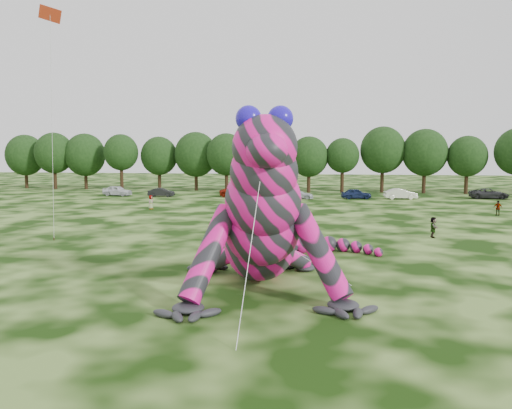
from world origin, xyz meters
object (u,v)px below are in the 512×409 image
object	(u,v)px
tree_7	(272,163)
spectator_5	(433,227)
tree_1	(54,161)
car_1	(161,192)
tree_5	(196,161)
tree_4	(159,163)
car_4	(356,194)
car_6	(489,194)
car_3	(298,194)
tree_3	(121,162)
flying_kite	(50,32)
tree_8	(309,165)
spectator_4	(151,202)
tree_0	(26,161)
tree_10	(383,160)
tree_6	(226,163)
car_0	(117,191)
car_2	(238,192)
spectator_1	(292,211)
tree_11	(425,161)
inflatable_gecko	(258,196)
tree_12	(467,165)
tree_2	(85,161)
car_5	(400,194)
spectator_3	(498,208)
tree_9	(342,165)

from	to	relation	value
tree_7	spectator_5	xyz separation A→B (m)	(16.95, -40.37, -3.94)
tree_1	car_1	world-z (taller)	tree_1
tree_5	tree_4	bearing A→B (deg)	177.57
car_4	car_6	size ratio (longest dim) A/B	0.80
car_3	tree_3	bearing A→B (deg)	70.80
flying_kite	tree_8	world-z (taller)	flying_kite
tree_1	spectator_4	size ratio (longest dim) A/B	6.14
tree_0	car_1	distance (m)	32.34
tree_10	tree_6	bearing A→B (deg)	-175.66
flying_kite	car_0	bearing A→B (deg)	107.95
tree_5	car_6	world-z (taller)	tree_5
car_2	spectator_1	size ratio (longest dim) A/B	2.85
tree_5	spectator_4	distance (m)	27.46
tree_11	inflatable_gecko	bearing A→B (deg)	-108.41
tree_12	car_3	size ratio (longest dim) A/B	2.08
tree_2	car_4	size ratio (longest dim) A/B	2.32
tree_4	spectator_1	xyz separation A→B (m)	(25.06, -34.18, -3.62)
tree_8	tree_11	world-z (taller)	tree_11
inflatable_gecko	car_5	bearing A→B (deg)	61.74
tree_8	spectator_3	bearing A→B (deg)	-51.82
tree_10	tree_7	bearing A→B (deg)	-174.20
tree_11	car_0	distance (m)	47.47
tree_4	car_5	bearing A→B (deg)	-16.13
car_4	spectator_3	size ratio (longest dim) A/B	2.67
tree_7	tree_9	world-z (taller)	tree_7
car_6	car_3	bearing A→B (deg)	98.48
inflatable_gecko	tree_0	xyz separation A→B (m)	(-49.76, 56.86, 0.44)
tree_5	tree_6	size ratio (longest dim) A/B	1.03
car_3	spectator_1	size ratio (longest dim) A/B	2.38
tree_10	car_3	xyz separation A→B (m)	(-12.70, -12.45, -4.63)
car_1	tree_8	bearing A→B (deg)	-66.31
tree_1	tree_5	world-z (taller)	tree_1
tree_8	car_3	world-z (taller)	tree_8
car_4	spectator_4	xyz separation A→B (m)	(-23.99, -15.90, 0.09)
tree_5	spectator_3	bearing A→B (deg)	-34.89
tree_11	spectator_3	xyz separation A→B (m)	(2.42, -27.18, -4.26)
tree_3	tree_7	bearing A→B (deg)	-0.59
tree_12	spectator_4	world-z (taller)	tree_12
tree_7	tree_12	distance (m)	30.11
tree_11	car_3	distance (m)	23.01
tree_8	tree_11	bearing A→B (deg)	3.84
tree_0	tree_8	xyz separation A→B (m)	(50.34, -2.25, -0.28)
car_2	spectator_4	xyz separation A→B (m)	(-7.12, -16.40, 0.08)
tree_4	tree_10	size ratio (longest dim) A/B	0.86
spectator_1	spectator_5	world-z (taller)	spectator_1
flying_kite	car_3	world-z (taller)	flying_kite
car_3	car_5	size ratio (longest dim) A/B	0.97
spectator_1	car_1	bearing A→B (deg)	-94.37
tree_12	spectator_5	size ratio (longest dim) A/B	5.61
tree_10	car_5	world-z (taller)	tree_10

